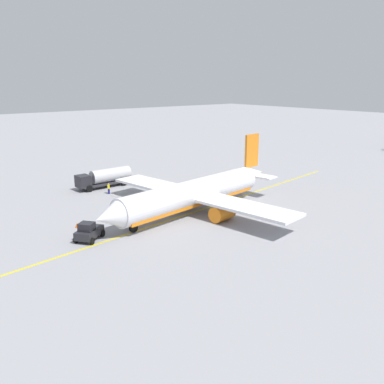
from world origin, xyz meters
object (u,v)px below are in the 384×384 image
safety_cone_nose (77,225)px  airplane (194,194)px  refueling_worker (109,189)px  fuel_tanker (105,177)px  pushback_tug (89,232)px

safety_cone_nose → airplane: bearing=164.5°
airplane → refueling_worker: size_ratio=19.12×
airplane → refueling_worker: 17.05m
airplane → safety_cone_nose: 16.14m
refueling_worker → safety_cone_nose: (10.70, 12.03, -0.50)m
fuel_tanker → pushback_tug: size_ratio=2.59×
pushback_tug → safety_cone_nose: bearing=-97.9°
fuel_tanker → safety_cone_nose: fuel_tanker is taller
airplane → safety_cone_nose: (15.39, -4.26, -2.32)m
airplane → fuel_tanker: (3.05, -20.57, -0.92)m
pushback_tug → safety_cone_nose: size_ratio=6.37×
fuel_tanker → refueling_worker: bearing=68.9°
airplane → pushback_tug: 16.15m
fuel_tanker → safety_cone_nose: size_ratio=16.49×
fuel_tanker → refueling_worker: 4.67m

